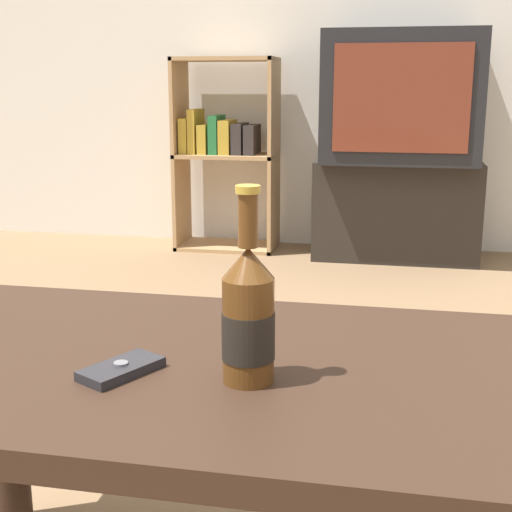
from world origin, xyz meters
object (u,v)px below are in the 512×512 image
at_px(tv_stand, 396,210).
at_px(beer_bottle, 248,316).
at_px(cell_phone, 121,369).
at_px(television, 401,97).
at_px(bookshelf, 224,148).

relative_size(tv_stand, beer_bottle, 3.14).
bearing_deg(cell_phone, beer_bottle, 31.76).
relative_size(tv_stand, television, 1.10).
bearing_deg(cell_phone, tv_stand, 110.63).
relative_size(television, cell_phone, 5.85).
relative_size(beer_bottle, cell_phone, 2.05).
bearing_deg(television, bookshelf, 176.86).
height_order(tv_stand, beer_bottle, beer_bottle).
bearing_deg(tv_stand, cell_phone, -97.27).
relative_size(tv_stand, cell_phone, 6.44).
height_order(bookshelf, beer_bottle, bookshelf).
xyz_separation_m(tv_stand, television, (0.00, -0.00, 0.57)).
xyz_separation_m(television, beer_bottle, (-0.18, -2.82, -0.23)).
relative_size(tv_stand, bookshelf, 0.82).
bearing_deg(television, tv_stand, 90.00).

